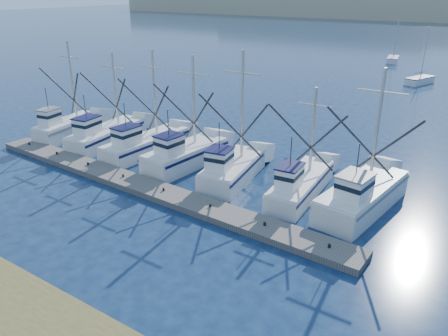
{
  "coord_description": "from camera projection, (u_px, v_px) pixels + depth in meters",
  "views": [
    {
      "loc": [
        12.69,
        -13.58,
        13.34
      ],
      "look_at": [
        -1.5,
        8.0,
        2.53
      ],
      "focal_mm": 35.0,
      "sensor_mm": 36.0,
      "label": 1
    }
  ],
  "objects": [
    {
      "name": "ground",
      "position": [
        162.0,
        271.0,
        22.05
      ],
      "size": [
        500.0,
        500.0,
        0.0
      ],
      "primitive_type": "plane",
      "color": "#0D1C3B",
      "rests_on": "ground"
    },
    {
      "name": "floating_dock",
      "position": [
        143.0,
        186.0,
        30.91
      ],
      "size": [
        32.11,
        3.41,
        0.43
      ],
      "primitive_type": "cube",
      "rotation": [
        0.0,
        0.0,
        -0.04
      ],
      "color": "#645F59",
      "rests_on": "ground"
    },
    {
      "name": "trawler_fleet",
      "position": [
        191.0,
        156.0,
        34.28
      ],
      "size": [
        31.52,
        8.67,
        9.31
      ],
      "color": "silver",
      "rests_on": "ground"
    },
    {
      "name": "sailboat_near",
      "position": [
        420.0,
        80.0,
        64.13
      ],
      "size": [
        3.44,
        5.4,
        8.1
      ],
      "rotation": [
        0.0,
        0.0,
        -0.36
      ],
      "color": "silver",
      "rests_on": "ground"
    },
    {
      "name": "sailboat_far",
      "position": [
        393.0,
        60.0,
        82.22
      ],
      "size": [
        2.67,
        5.57,
        8.1
      ],
      "rotation": [
        0.0,
        0.0,
        0.17
      ],
      "color": "silver",
      "rests_on": "ground"
    }
  ]
}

